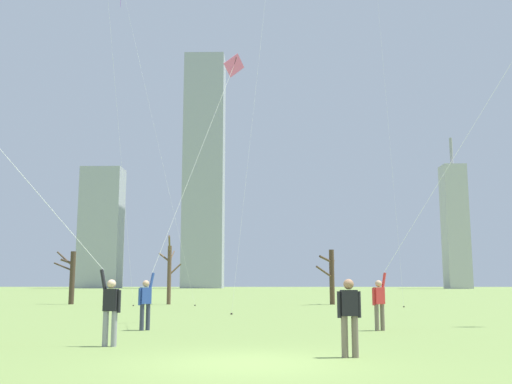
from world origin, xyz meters
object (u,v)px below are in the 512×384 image
at_px(kite_flyer_far_back_white, 426,220).
at_px(distant_kite_low_near_trees_purple, 128,14).
at_px(kite_flyer_foreground_left_pink, 160,262).
at_px(bystander_watching_nearby, 349,313).
at_px(bare_tree_rightmost, 71,276).
at_px(kite_flyer_foreground_right_yellow, 16,190).
at_px(bare_tree_right_of_center, 331,275).
at_px(bare_tree_center, 169,271).
at_px(distant_kite_drifting_right_orange, 378,4).

xyz_separation_m(kite_flyer_far_back_white, distant_kite_low_near_trees_purple, (-15.83, 21.26, 17.95)).
bearing_deg(kite_flyer_foreground_left_pink, kite_flyer_far_back_white, -0.73).
relative_size(bystander_watching_nearby, bare_tree_rightmost, 0.42).
height_order(kite_flyer_foreground_right_yellow, kite_flyer_foreground_left_pink, kite_flyer_foreground_right_yellow).
distance_m(bystander_watching_nearby, distant_kite_low_near_trees_purple, 37.26).
bearing_deg(kite_flyer_foreground_right_yellow, bare_tree_right_of_center, 68.10).
height_order(kite_flyer_foreground_right_yellow, bare_tree_center, kite_flyer_foreground_right_yellow).
bearing_deg(distant_kite_low_near_trees_purple, kite_flyer_foreground_left_pink, -72.23).
bearing_deg(distant_kite_low_near_trees_purple, distant_kite_drifting_right_orange, -2.22).
bearing_deg(bare_tree_right_of_center, bare_tree_rightmost, 179.56).
xyz_separation_m(kite_flyer_foreground_right_yellow, bystander_watching_nearby, (8.15, -2.04, -2.97)).
relative_size(bare_tree_right_of_center, bare_tree_center, 0.81).
height_order(distant_kite_low_near_trees_purple, bare_tree_right_of_center, distant_kite_low_near_trees_purple).
bearing_deg(bare_tree_center, kite_flyer_foreground_right_yellow, -88.76).
xyz_separation_m(distant_kite_drifting_right_orange, bare_tree_right_of_center, (-3.67, 1.67, -19.78)).
bearing_deg(bare_tree_right_of_center, kite_flyer_foreground_right_yellow, -111.90).
bearing_deg(distant_kite_drifting_right_orange, bare_tree_rightmost, 175.36).
xyz_separation_m(distant_kite_drifting_right_orange, bare_tree_center, (-15.28, 1.64, -19.48)).
bearing_deg(distant_kite_drifting_right_orange, bare_tree_center, 173.87).
bearing_deg(kite_flyer_far_back_white, bystander_watching_nearby, -116.98).
bearing_deg(kite_flyer_foreground_left_pink, kite_flyer_foreground_right_yellow, -117.63).
bearing_deg(kite_flyer_foreground_right_yellow, distant_kite_low_near_trees_purple, 98.59).
distance_m(distant_kite_low_near_trees_purple, bare_tree_right_of_center, 24.64).
bearing_deg(kite_flyer_foreground_right_yellow, bystander_watching_nearby, -14.08).
bearing_deg(distant_kite_low_near_trees_purple, bystander_watching_nearby, -66.91).
height_order(bare_tree_right_of_center, bare_tree_center, bare_tree_center).
height_order(kite_flyer_far_back_white, distant_kite_low_near_trees_purple, distant_kite_low_near_trees_purple).
xyz_separation_m(bare_tree_right_of_center, bare_tree_center, (-11.61, -0.03, 0.30)).
bearing_deg(bare_tree_center, bystander_watching_nearby, -73.45).
xyz_separation_m(bystander_watching_nearby, bare_tree_right_of_center, (2.87, 29.45, 1.18)).
xyz_separation_m(bystander_watching_nearby, bare_tree_center, (-8.74, 29.41, 1.48)).
distance_m(distant_kite_low_near_trees_purple, bare_tree_rightmost, 19.94).
xyz_separation_m(kite_flyer_foreground_right_yellow, bare_tree_right_of_center, (11.02, 27.40, -1.80)).
xyz_separation_m(kite_flyer_far_back_white, bare_tree_center, (-12.43, 22.17, -1.27)).
bearing_deg(distant_kite_drifting_right_orange, bystander_watching_nearby, -103.24).
distance_m(kite_flyer_foreground_left_pink, bare_tree_center, 22.32).
xyz_separation_m(kite_flyer_far_back_white, kite_flyer_foreground_left_pink, (-9.06, 0.12, -1.42)).
relative_size(kite_flyer_foreground_right_yellow, bare_tree_right_of_center, 4.21).
xyz_separation_m(bystander_watching_nearby, distant_kite_drifting_right_orange, (6.54, 27.77, 20.95)).
height_order(distant_kite_low_near_trees_purple, bare_tree_center, distant_kite_low_near_trees_purple).
xyz_separation_m(kite_flyer_foreground_left_pink, distant_kite_drifting_right_orange, (11.91, 20.42, 19.63)).
height_order(kite_flyer_far_back_white, distant_kite_drifting_right_orange, distant_kite_drifting_right_orange).
xyz_separation_m(kite_flyer_far_back_white, bare_tree_rightmost, (-19.56, 22.35, -1.61)).
bearing_deg(bare_tree_center, distant_kite_low_near_trees_purple, -164.91).
bearing_deg(kite_flyer_foreground_left_pink, distant_kite_low_near_trees_purple, 107.77).
bearing_deg(distant_kite_drifting_right_orange, kite_flyer_foreground_right_yellow, -119.72).
height_order(kite_flyer_far_back_white, bare_tree_rightmost, kite_flyer_far_back_white).
distance_m(kite_flyer_far_back_white, distant_kite_drifting_right_orange, 27.59).
xyz_separation_m(kite_flyer_far_back_white, distant_kite_drifting_right_orange, (2.85, 20.53, 18.21)).
distance_m(distant_kite_drifting_right_orange, bare_tree_center, 24.81).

